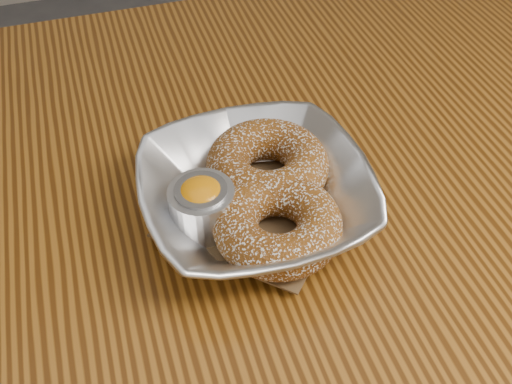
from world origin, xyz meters
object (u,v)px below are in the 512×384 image
object	(u,v)px
serving_bowl	(256,195)
donut_front	(277,225)
table	(210,270)
ramekin	(202,205)
donut_back	(267,165)

from	to	relation	value
serving_bowl	donut_front	world-z (taller)	serving_bowl
table	ramekin	world-z (taller)	ramekin
ramekin	serving_bowl	bearing A→B (deg)	5.25
serving_bowl	ramekin	distance (m)	0.05
table	ramekin	xyz separation A→B (m)	(-0.01, -0.03, 0.13)
serving_bowl	donut_front	bearing A→B (deg)	-82.13
table	donut_front	world-z (taller)	donut_front
serving_bowl	ramekin	xyz separation A→B (m)	(-0.05, -0.00, 0.01)
table	donut_front	bearing A→B (deg)	-53.46
table	donut_front	distance (m)	0.15
table	ramekin	size ratio (longest dim) A/B	20.65
donut_front	ramekin	size ratio (longest dim) A/B	1.92
donut_back	donut_front	size ratio (longest dim) A/B	1.04
donut_back	ramekin	distance (m)	0.08
table	serving_bowl	bearing A→B (deg)	-29.31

